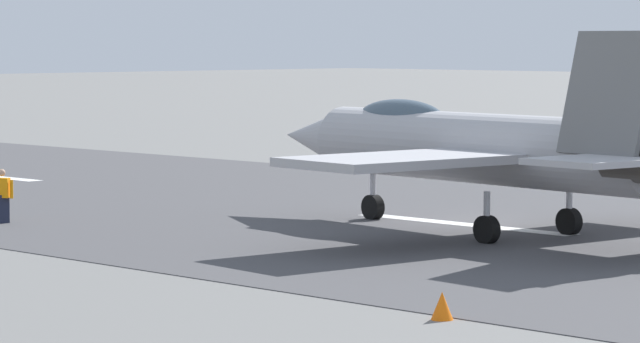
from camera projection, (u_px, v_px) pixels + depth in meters
name	position (u px, v px, depth m)	size (l,w,h in m)	color
ground_plane	(459.00, 224.00, 50.11)	(400.00, 400.00, 0.00)	slate
runway_strip	(459.00, 224.00, 50.10)	(240.00, 26.00, 0.02)	#454446
fighter_jet	(481.00, 146.00, 47.63)	(16.92, 14.22, 5.67)	#A8A7AB
crew_person	(2.00, 196.00, 50.25)	(0.59, 0.48, 1.63)	#1E2338
marker_cone_near	(442.00, 306.00, 33.00)	(0.44, 0.44, 0.55)	orange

